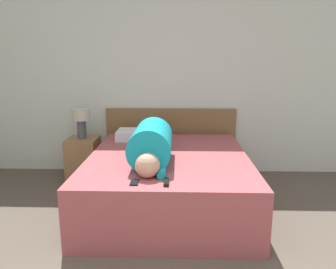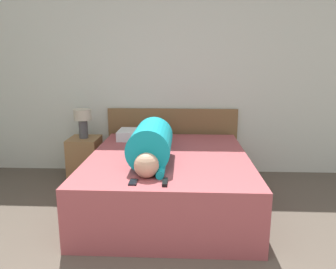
{
  "view_description": "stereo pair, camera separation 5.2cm",
  "coord_description": "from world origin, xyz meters",
  "px_view_note": "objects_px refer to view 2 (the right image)",
  "views": [
    {
      "loc": [
        0.12,
        -1.07,
        1.51
      ],
      "look_at": [
        0.03,
        2.04,
        0.8
      ],
      "focal_mm": 35.0,
      "sensor_mm": 36.0,
      "label": 1
    },
    {
      "loc": [
        0.18,
        -1.07,
        1.51
      ],
      "look_at": [
        0.03,
        2.04,
        0.8
      ],
      "focal_mm": 35.0,
      "sensor_mm": 36.0,
      "label": 2
    }
  ],
  "objects_px": {
    "bed": "(169,180)",
    "pillow_near_headboard": "(140,135)",
    "table_lamp": "(83,119)",
    "person_lying": "(153,142)",
    "cell_phone": "(133,182)",
    "tv_remote": "(165,182)",
    "nightstand": "(85,159)"
  },
  "relations": [
    {
      "from": "tv_remote",
      "to": "pillow_near_headboard",
      "type": "bearing_deg",
      "value": 104.85
    },
    {
      "from": "table_lamp",
      "to": "tv_remote",
      "type": "relative_size",
      "value": 2.45
    },
    {
      "from": "bed",
      "to": "nightstand",
      "type": "xyz_separation_m",
      "value": [
        -1.11,
        0.73,
        -0.0
      ]
    },
    {
      "from": "bed",
      "to": "pillow_near_headboard",
      "type": "relative_size",
      "value": 3.71
    },
    {
      "from": "table_lamp",
      "to": "tv_remote",
      "type": "bearing_deg",
      "value": -53.96
    },
    {
      "from": "bed",
      "to": "pillow_near_headboard",
      "type": "xyz_separation_m",
      "value": [
        -0.39,
        0.68,
        0.33
      ]
    },
    {
      "from": "nightstand",
      "to": "pillow_near_headboard",
      "type": "relative_size",
      "value": 1.04
    },
    {
      "from": "nightstand",
      "to": "cell_phone",
      "type": "relative_size",
      "value": 4.22
    },
    {
      "from": "bed",
      "to": "cell_phone",
      "type": "bearing_deg",
      "value": -107.04
    },
    {
      "from": "table_lamp",
      "to": "person_lying",
      "type": "height_order",
      "value": "person_lying"
    },
    {
      "from": "bed",
      "to": "cell_phone",
      "type": "height_order",
      "value": "cell_phone"
    },
    {
      "from": "cell_phone",
      "to": "table_lamp",
      "type": "bearing_deg",
      "value": 119.43
    },
    {
      "from": "table_lamp",
      "to": "person_lying",
      "type": "bearing_deg",
      "value": -41.38
    },
    {
      "from": "person_lying",
      "to": "pillow_near_headboard",
      "type": "relative_size",
      "value": 3.16
    },
    {
      "from": "pillow_near_headboard",
      "to": "cell_phone",
      "type": "distance_m",
      "value": 1.5
    },
    {
      "from": "table_lamp",
      "to": "nightstand",
      "type": "bearing_deg",
      "value": 0.0
    },
    {
      "from": "cell_phone",
      "to": "bed",
      "type": "bearing_deg",
      "value": 72.96
    },
    {
      "from": "nightstand",
      "to": "table_lamp",
      "type": "bearing_deg",
      "value": 180.0
    },
    {
      "from": "bed",
      "to": "table_lamp",
      "type": "bearing_deg",
      "value": 146.8
    },
    {
      "from": "person_lying",
      "to": "cell_phone",
      "type": "height_order",
      "value": "person_lying"
    },
    {
      "from": "person_lying",
      "to": "tv_remote",
      "type": "distance_m",
      "value": 0.73
    },
    {
      "from": "pillow_near_headboard",
      "to": "tv_remote",
      "type": "distance_m",
      "value": 1.55
    },
    {
      "from": "table_lamp",
      "to": "pillow_near_headboard",
      "type": "relative_size",
      "value": 0.69
    },
    {
      "from": "nightstand",
      "to": "pillow_near_headboard",
      "type": "bearing_deg",
      "value": -3.55
    },
    {
      "from": "bed",
      "to": "pillow_near_headboard",
      "type": "height_order",
      "value": "pillow_near_headboard"
    },
    {
      "from": "pillow_near_headboard",
      "to": "tv_remote",
      "type": "relative_size",
      "value": 3.52
    },
    {
      "from": "pillow_near_headboard",
      "to": "table_lamp",
      "type": "bearing_deg",
      "value": 176.45
    },
    {
      "from": "table_lamp",
      "to": "tv_remote",
      "type": "height_order",
      "value": "table_lamp"
    },
    {
      "from": "table_lamp",
      "to": "pillow_near_headboard",
      "type": "height_order",
      "value": "table_lamp"
    },
    {
      "from": "nightstand",
      "to": "pillow_near_headboard",
      "type": "xyz_separation_m",
      "value": [
        0.72,
        -0.04,
        0.34
      ]
    },
    {
      "from": "person_lying",
      "to": "cell_phone",
      "type": "relative_size",
      "value": 12.84
    },
    {
      "from": "table_lamp",
      "to": "person_lying",
      "type": "relative_size",
      "value": 0.22
    }
  ]
}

